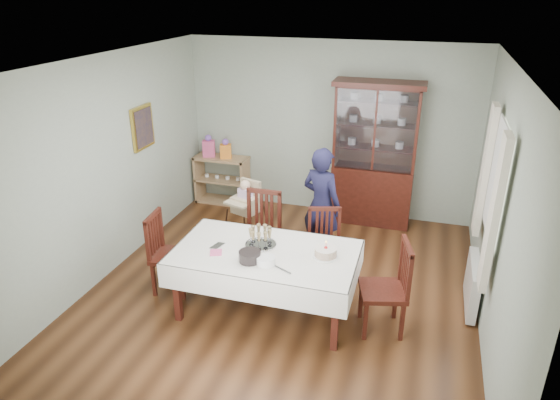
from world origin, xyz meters
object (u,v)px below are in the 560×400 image
at_px(chair_end_right, 383,304).
at_px(champagne_tray, 261,240).
at_px(china_cabinet, 374,153).
at_px(chair_far_left, 260,249).
at_px(sideboard, 222,180).
at_px(birthday_cake, 326,253).
at_px(gift_bag_orange, 226,149).
at_px(gift_bag_pink, 209,147).
at_px(chair_end_left, 172,268).
at_px(woman, 321,205).
at_px(high_chair, 246,220).
at_px(chair_far_right, 324,262).
at_px(dining_table, 266,281).

distance_m(chair_end_right, champagne_tray, 1.49).
distance_m(china_cabinet, chair_far_left, 2.38).
height_order(sideboard, champagne_tray, champagne_tray).
distance_m(birthday_cake, gift_bag_orange, 3.45).
relative_size(china_cabinet, gift_bag_pink, 5.88).
bearing_deg(gift_bag_orange, gift_bag_pink, 180.00).
distance_m(chair_far_left, birthday_cake, 1.32).
height_order(chair_end_left, gift_bag_pink, gift_bag_pink).
xyz_separation_m(china_cabinet, chair_far_left, (-1.16, -1.91, -0.81)).
bearing_deg(woman, champagne_tray, 93.71).
xyz_separation_m(chair_end_right, high_chair, (-2.05, 1.34, 0.08)).
xyz_separation_m(sideboard, chair_far_right, (2.19, -1.95, -0.12)).
bearing_deg(chair_end_right, gift_bag_orange, -147.99).
bearing_deg(china_cabinet, chair_far_left, -121.13).
relative_size(chair_end_right, birthday_cake, 3.76).
xyz_separation_m(china_cabinet, chair_end_right, (0.49, -2.65, -0.82)).
bearing_deg(woman, chair_far_right, 129.26).
xyz_separation_m(chair_far_left, birthday_cake, (0.99, -0.71, 0.50)).
distance_m(chair_end_left, champagne_tray, 1.25).
distance_m(china_cabinet, chair_end_left, 3.42).
relative_size(chair_end_left, woman, 0.63).
xyz_separation_m(chair_end_left, woman, (1.54, 1.28, 0.49)).
xyz_separation_m(china_cabinet, champagne_tray, (-0.91, -2.59, -0.29)).
bearing_deg(gift_bag_pink, sideboard, 5.61).
relative_size(gift_bag_pink, gift_bag_orange, 1.12).
relative_size(chair_far_left, high_chair, 1.07).
height_order(sideboard, chair_end_right, chair_end_right).
height_order(high_chair, champagne_tray, high_chair).
height_order(champagne_tray, birthday_cake, champagne_tray).
distance_m(sideboard, chair_end_left, 2.69).
distance_m(chair_end_left, gift_bag_pink, 2.79).
xyz_separation_m(chair_end_right, gift_bag_orange, (-2.89, 2.65, 0.64)).
bearing_deg(high_chair, chair_far_left, -37.56).
xyz_separation_m(high_chair, birthday_cake, (1.40, -1.31, 0.42)).
height_order(china_cabinet, chair_end_right, china_cabinet).
bearing_deg(birthday_cake, dining_table, -173.03).
xyz_separation_m(chair_end_right, woman, (-0.98, 1.31, 0.47)).
height_order(high_chair, gift_bag_orange, gift_bag_orange).
bearing_deg(chair_end_left, birthday_cake, -95.67).
height_order(chair_far_right, gift_bag_orange, gift_bag_orange).
relative_size(birthday_cake, gift_bag_pink, 0.74).
bearing_deg(chair_end_right, chair_far_left, -129.67).
height_order(high_chair, birthday_cake, high_chair).
relative_size(china_cabinet, high_chair, 2.20).
xyz_separation_m(woman, champagne_tray, (-0.41, -1.24, 0.05)).
height_order(china_cabinet, chair_end_left, china_cabinet).
bearing_deg(sideboard, china_cabinet, -0.49).
height_order(sideboard, chair_far_right, chair_far_right).
relative_size(sideboard, gift_bag_orange, 2.73).
bearing_deg(chair_far_right, woman, 90.73).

